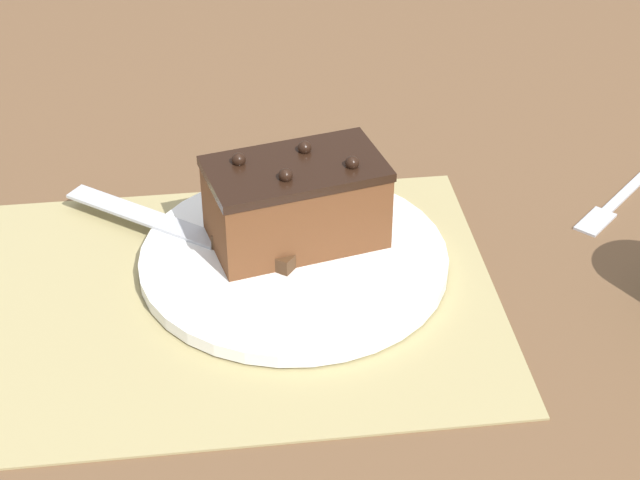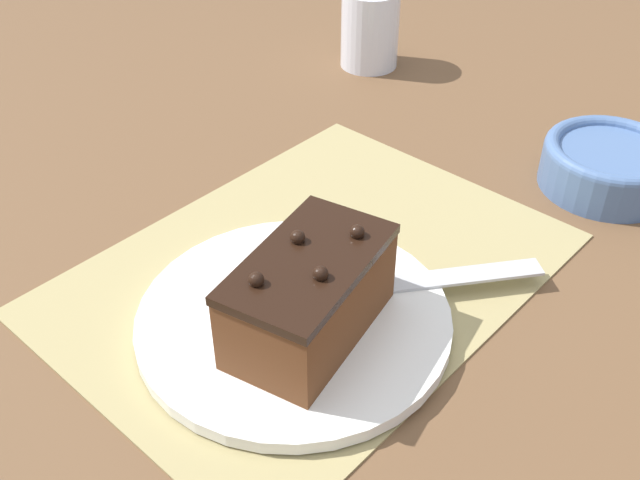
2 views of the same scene
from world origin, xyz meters
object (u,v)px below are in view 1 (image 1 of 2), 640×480
Objects in this scene: serving_knife at (216,238)px; dessert_fork at (614,203)px; cake_plate at (294,259)px; chocolate_cake at (296,202)px.

dessert_fork is (0.38, 0.04, -0.02)m from serving_knife.
dessert_fork is (0.31, 0.06, -0.01)m from cake_plate.
chocolate_cake is 0.08m from serving_knife.
dessert_fork is at bearing 7.31° from chocolate_cake.
serving_knife reaches higher than cake_plate.
cake_plate is at bearing -101.82° from chocolate_cake.
cake_plate is 1.63× the size of chocolate_cake.
chocolate_cake is 0.32m from dessert_fork.
serving_knife is 0.38m from dessert_fork.
dessert_fork is (0.31, 0.04, -0.05)m from chocolate_cake.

